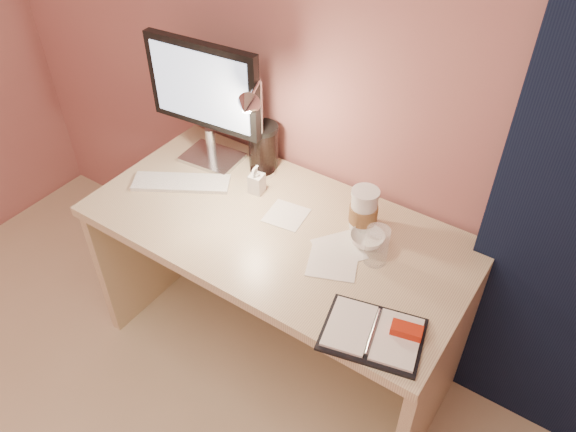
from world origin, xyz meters
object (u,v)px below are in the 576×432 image
Objects in this scene: clear_cup at (377,246)px; planner at (376,333)px; keyboard at (181,183)px; desk_lamp at (234,121)px; dark_jar at (263,148)px; desk at (289,258)px; coffee_cup at (364,210)px; lotion_bottle at (257,179)px; monitor at (205,93)px; bowl at (367,239)px.

planner is at bearing -62.31° from clear_cup.
planner is (0.97, -0.23, 0.00)m from keyboard.
desk_lamp is (-0.64, 0.09, 0.21)m from clear_cup.
dark_jar reaches higher than planner.
desk is 8.40× the size of dark_jar.
dark_jar is at bearing 167.96° from coffee_cup.
lotion_bottle is at bearing -28.74° from desk_lamp.
monitor is 0.20m from desk_lamp.
desk is at bearing -13.76° from lotion_bottle.
coffee_cup is 0.37× the size of desk_lamp.
desk is at bearing -175.22° from bowl.
desk_lamp is (-0.53, -0.04, 0.20)m from coffee_cup.
planner reaches higher than bowl.
monitor is 3.74× the size of clear_cup.
dark_jar reaches higher than keyboard.
coffee_cup is 0.17m from clear_cup.
clear_cup reaches higher than bowl.
planner is at bearing -56.90° from coffee_cup.
desk_lamp reaches higher than bowl.
lotion_bottle is (0.28, -0.07, -0.25)m from monitor.
dark_jar reaches higher than bowl.
dark_jar reaches higher than desk.
coffee_cup is 0.57m from desk_lamp.
desk is 0.40m from coffee_cup.
coffee_cup is (0.25, 0.09, 0.30)m from desk.
bowl is 0.60m from dark_jar.
desk is at bearing 174.63° from clear_cup.
planner is 0.91m from desk_lamp.
monitor is at bearing 61.83° from keyboard.
monitor reaches higher than desk.
clear_cup is (0.83, -0.15, -0.24)m from monitor.
keyboard is 2.74× the size of clear_cup.
bowl is at bearing -2.14° from lotion_bottle.
bowl is at bearing -49.87° from coffee_cup.
dark_jar is (0.20, 0.09, -0.22)m from monitor.
coffee_cup is at bearing 6.21° from lotion_bottle.
desk_lamp is at bearing 177.21° from bowl.
coffee_cup is 0.10m from bowl.
coffee_cup is at bearing -16.81° from keyboard.
monitor is 0.82m from bowl.
lotion_bottle is (0.27, 0.13, 0.05)m from keyboard.
desk is 2.74× the size of monitor.
clear_cup is 0.31× the size of desk_lamp.
lotion_bottle is at bearing 139.21° from planner.
desk_lamp reaches higher than clear_cup.
keyboard is at bearing -124.10° from dark_jar.
keyboard is 0.82m from clear_cup.
planner is at bearing -58.42° from bowl.
monitor is 4.34× the size of lotion_bottle.
clear_cup is at bearing 104.01° from planner.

